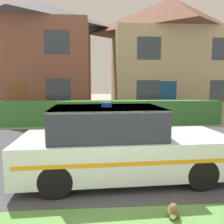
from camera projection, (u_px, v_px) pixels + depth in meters
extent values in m
cube|color=#424247|center=(106.00, 149.00, 6.50)|extent=(28.00, 6.19, 0.01)
cube|color=#3D7F38|center=(109.00, 113.00, 10.34)|extent=(10.65, 0.72, 1.15)
cylinder|color=black|center=(201.00, 174.00, 3.98)|extent=(0.60, 0.23, 0.59)
cylinder|color=black|center=(172.00, 151.00, 5.35)|extent=(0.60, 0.23, 0.59)
cylinder|color=black|center=(56.00, 181.00, 3.70)|extent=(0.60, 0.23, 0.59)
cylinder|color=black|center=(64.00, 155.00, 5.06)|extent=(0.60, 0.23, 0.59)
cube|color=silver|center=(125.00, 153.00, 4.49)|extent=(4.26, 1.77, 0.72)
cube|color=#232833|center=(107.00, 122.00, 4.37)|extent=(2.20, 1.52, 0.59)
cube|color=silver|center=(107.00, 108.00, 4.33)|extent=(2.20, 1.52, 0.04)
cube|color=orange|center=(133.00, 164.00, 3.70)|extent=(3.98, 0.18, 0.07)
cube|color=orange|center=(119.00, 140.00, 5.27)|extent=(3.98, 0.18, 0.07)
cylinder|color=#1933A5|center=(107.00, 105.00, 4.32)|extent=(0.21, 0.21, 0.09)
ellipsoid|color=brown|center=(173.00, 211.00, 3.17)|extent=(0.21, 0.26, 0.20)
ellipsoid|color=beige|center=(173.00, 216.00, 3.09)|extent=(0.10, 0.09, 0.11)
sphere|color=brown|center=(173.00, 207.00, 3.06)|extent=(0.11, 0.11, 0.11)
cone|color=brown|center=(171.00, 204.00, 3.06)|extent=(0.05, 0.05, 0.05)
cone|color=brown|center=(176.00, 204.00, 3.04)|extent=(0.05, 0.05, 0.05)
cylinder|color=brown|center=(178.00, 214.00, 3.24)|extent=(0.09, 0.19, 0.03)
cube|color=brown|center=(35.00, 70.00, 15.10)|extent=(7.62, 5.89, 5.73)
pyramid|color=#56565B|center=(32.00, 12.00, 14.61)|extent=(8.00, 6.19, 1.91)
cube|color=brown|center=(17.00, 100.00, 12.39)|extent=(1.00, 0.02, 2.10)
cube|color=#333D47|center=(58.00, 90.00, 12.47)|extent=(1.40, 0.02, 1.30)
cube|color=#333D47|center=(57.00, 42.00, 12.13)|extent=(1.40, 0.02, 1.30)
cube|color=tan|center=(169.00, 73.00, 15.94)|extent=(8.15, 6.06, 5.39)
pyramid|color=brown|center=(171.00, 16.00, 15.43)|extent=(8.55, 6.37, 2.59)
cube|color=navy|center=(168.00, 99.00, 13.07)|extent=(1.00, 0.02, 2.10)
cube|color=#333D47|center=(148.00, 91.00, 12.93)|extent=(1.40, 0.02, 1.30)
cube|color=#333D47|center=(221.00, 91.00, 13.23)|extent=(1.40, 0.02, 1.30)
cube|color=#333D47|center=(149.00, 48.00, 12.62)|extent=(1.40, 0.02, 1.30)
cube|color=#333D47|center=(224.00, 49.00, 12.91)|extent=(1.40, 0.02, 1.30)
cube|color=#23662D|center=(181.00, 112.00, 11.05)|extent=(0.60, 0.67, 1.03)
cube|color=#184720|center=(181.00, 101.00, 10.98)|extent=(0.63, 0.70, 0.10)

